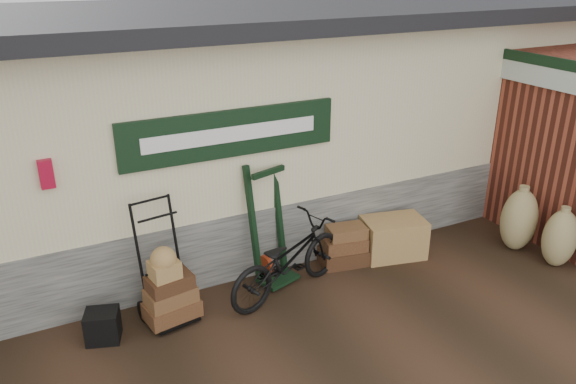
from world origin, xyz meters
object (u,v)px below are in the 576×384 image
(black_trunk, at_px, (103,326))
(porter_trolley, at_px, (162,261))
(wicker_hamper, at_px, (393,237))
(green_barrow, at_px, (269,223))
(bicycle, at_px, (288,255))
(suitcase_stack, at_px, (344,245))

(black_trunk, bearing_deg, porter_trolley, 10.65)
(porter_trolley, height_order, wicker_hamper, porter_trolley)
(green_barrow, relative_size, wicker_hamper, 1.87)
(porter_trolley, xyz_separation_m, black_trunk, (-0.73, -0.14, -0.54))
(green_barrow, bearing_deg, bicycle, -100.75)
(porter_trolley, distance_m, bicycle, 1.48)
(suitcase_stack, relative_size, bicycle, 0.35)
(porter_trolley, height_order, suitcase_stack, porter_trolley)
(green_barrow, bearing_deg, porter_trolley, 170.98)
(wicker_hamper, bearing_deg, suitcase_stack, 171.78)
(green_barrow, relative_size, suitcase_stack, 2.48)
(black_trunk, bearing_deg, suitcase_stack, 4.13)
(suitcase_stack, bearing_deg, black_trunk, -175.87)
(suitcase_stack, height_order, wicker_hamper, suitcase_stack)
(bicycle, bearing_deg, wicker_hamper, -100.87)
(green_barrow, xyz_separation_m, bicycle, (0.05, -0.42, -0.25))
(suitcase_stack, distance_m, black_trunk, 3.18)
(black_trunk, bearing_deg, wicker_hamper, 1.83)
(wicker_hamper, xyz_separation_m, bicycle, (-1.71, -0.20, 0.25))
(black_trunk, bearing_deg, green_barrow, 9.21)
(wicker_hamper, relative_size, bicycle, 0.46)
(green_barrow, relative_size, bicycle, 0.87)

